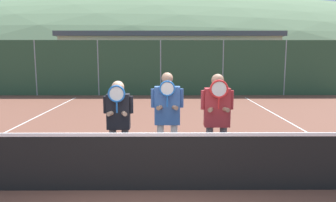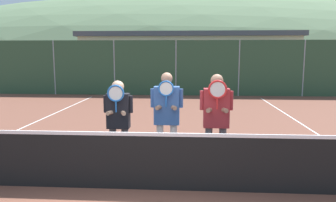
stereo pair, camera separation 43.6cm
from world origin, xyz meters
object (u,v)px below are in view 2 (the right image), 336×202
Objects in this scene: player_leftmost at (118,117)px; car_center at (249,74)px; player_center_left at (167,113)px; car_left_of_center at (164,73)px; car_far_left at (83,73)px; car_right_of_center at (335,75)px; player_center_right at (216,115)px.

car_center reaches higher than player_leftmost.
car_left_of_center is at bearing 94.68° from player_center_left.
car_left_of_center is 5.22m from car_center.
car_far_left and car_center have the same top height.
car_center is (4.00, 14.14, -0.16)m from player_center_left.
car_right_of_center is (9.99, 14.43, -0.12)m from player_leftmost.
player_leftmost is 0.89m from player_center_left.
car_right_of_center is (8.22, 14.51, -0.20)m from player_center_right.
car_left_of_center is at bearing 178.74° from car_right_of_center.
player_leftmost is 0.42× the size of car_right_of_center.
car_center is at bearing 71.01° from player_leftmost.
player_center_left is 0.45× the size of car_right_of_center.
player_center_left reaches higher than car_center.
car_far_left is at bearing 116.37° from player_center_right.
player_center_left reaches higher than car_far_left.
player_leftmost is 14.66m from car_left_of_center.
player_center_right reaches higher than player_leftmost.
car_far_left is 10.28m from car_center.
car_right_of_center is at bearing -1.26° from car_left_of_center.
player_center_right is at bearing -119.51° from car_right_of_center.
player_center_left is 0.40× the size of car_far_left.
player_leftmost is 17.55m from car_right_of_center.
car_right_of_center is at bearing 57.61° from player_center_left.
player_leftmost is 0.35× the size of car_center.
player_center_right reaches higher than car_far_left.
car_far_left is at bearing 179.13° from car_center.
car_center reaches higher than car_right_of_center.
player_center_left is 0.90m from player_center_right.
player_center_left is at bearing -105.81° from car_center.
player_center_left reaches higher than car_right_of_center.
car_left_of_center is (-0.31, 14.65, -0.08)m from player_leftmost.
player_center_right is (1.77, -0.09, 0.08)m from player_leftmost.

